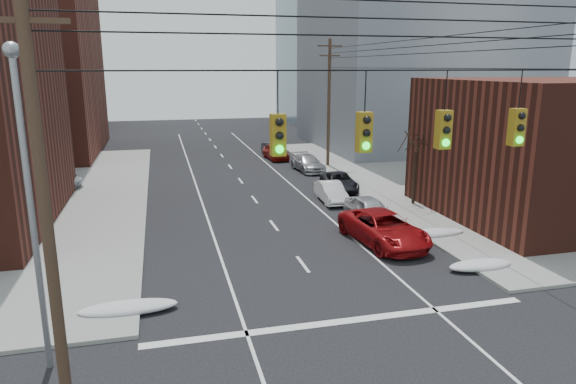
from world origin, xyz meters
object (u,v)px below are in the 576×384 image
parked_car_d (308,163)px  parked_car_f (271,149)px  parked_car_a (370,210)px  lot_car_b (44,179)px  parked_car_e (276,152)px  parked_car_c (339,182)px  parked_car_b (331,192)px  red_pickup (384,228)px

parked_car_d → parked_car_f: 8.66m
parked_car_a → lot_car_b: (-19.63, 12.90, 0.15)m
parked_car_a → parked_car_e: 21.41m
parked_car_d → parked_car_e: parked_car_e is taller
parked_car_c → lot_car_b: 21.19m
parked_car_b → parked_car_e: 16.50m
parked_car_b → parked_car_d: 10.37m
red_pickup → lot_car_b: red_pickup is taller
parked_car_a → parked_car_b: size_ratio=1.06×
parked_car_d → parked_car_e: bearing=98.3°
red_pickup → parked_car_e: (0.09, 24.97, -0.07)m
parked_car_c → parked_car_d: parked_car_d is taller
parked_car_a → parked_car_d: parked_car_a is taller
red_pickup → parked_car_e: 24.97m
red_pickup → parked_car_c: 11.47m
parked_car_c → lot_car_b: size_ratio=0.89×
parked_car_a → parked_car_b: 4.94m
parked_car_a → parked_car_c: parked_car_a is taller
parked_car_b → parked_car_f: bearing=92.8°
parked_car_a → red_pickup: bearing=-106.6°
parked_car_d → lot_car_b: lot_car_b is taller
parked_car_e → lot_car_b: 20.77m
parked_car_f → lot_car_b: lot_car_b is taller
parked_car_c → parked_car_f: size_ratio=1.20×
parked_car_c → parked_car_d: 7.40m
red_pickup → parked_car_f: (0.09, 27.30, -0.17)m
red_pickup → parked_car_c: red_pickup is taller
red_pickup → parked_car_a: bearing=70.9°
parked_car_d → parked_car_f: bearing=94.9°
lot_car_b → parked_car_b: bearing=-101.3°
red_pickup → parked_car_c: bearing=74.5°
parked_car_e → parked_car_f: parked_car_e is taller
red_pickup → lot_car_b: bearing=131.8°
red_pickup → lot_car_b: size_ratio=1.11×
parked_car_c → parked_car_f: parked_car_c is taller
parked_car_a → parked_car_c: 7.83m
parked_car_e → lot_car_b: size_ratio=0.83×
parked_car_f → lot_car_b: size_ratio=0.74×
parked_car_c → lot_car_b: (-20.56, 5.12, 0.23)m
red_pickup → parked_car_a: 3.66m
red_pickup → parked_car_e: red_pickup is taller
parked_car_a → parked_car_b: bearing=93.2°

